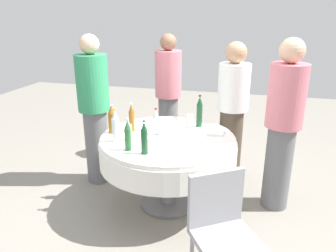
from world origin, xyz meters
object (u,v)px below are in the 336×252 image
object	(u,v)px
dining_table	(168,151)
wine_glass_front	(182,123)
bottle_clear_mid	(156,122)
person_east	(283,124)
person_mid	(232,111)
bottle_dark_green_north	(144,138)
bottle_amber_front	(132,118)
person_north	(168,94)
plate_south	(162,121)
bottle_green_left	(128,136)
chair_near	(222,225)
plate_far	(181,143)
person_left	(94,108)
wine_glass_near	(170,124)
bottle_clear_inner	(115,126)
wine_glass_inner	(128,129)
wine_glass_north	(190,118)
bottle_amber_near	(112,120)
bottle_dark_green_east	(199,112)

from	to	relation	value
dining_table	wine_glass_front	bearing A→B (deg)	138.78
bottle_clear_mid	person_east	world-z (taller)	person_east
person_mid	person_east	xyz separation A→B (m)	(0.45, 0.50, 0.05)
bottle_dark_green_north	bottle_amber_front	xyz separation A→B (m)	(-0.49, -0.29, -0.00)
bottle_clear_mid	person_north	world-z (taller)	person_north
plate_south	bottle_clear_mid	bearing A→B (deg)	7.68
bottle_green_left	person_mid	xyz separation A→B (m)	(-1.09, 0.80, -0.04)
person_mid	chair_near	bearing A→B (deg)	-49.91
bottle_dark_green_north	plate_far	bearing A→B (deg)	139.80
person_left	chair_near	bearing A→B (deg)	-110.87
bottle_amber_front	wine_glass_near	bearing A→B (deg)	88.02
bottle_clear_inner	wine_glass_inner	distance (m)	0.12
wine_glass_inner	person_north	world-z (taller)	person_north
wine_glass_inner	bottle_amber_front	bearing A→B (deg)	-167.90
wine_glass_north	plate_far	xyz separation A→B (m)	(0.44, -0.00, -0.09)
bottle_dark_green_north	wine_glass_near	world-z (taller)	bottle_dark_green_north
bottle_amber_near	person_east	distance (m)	1.63
wine_glass_inner	plate_south	xyz separation A→B (m)	(-0.60, 0.15, -0.09)
bottle_amber_near	person_east	xyz separation A→B (m)	(-0.28, 1.61, 0.00)
plate_south	wine_glass_inner	bearing A→B (deg)	-14.48
bottle_amber_front	wine_glass_front	xyz separation A→B (m)	(-0.06, 0.49, -0.03)
wine_glass_front	person_north	distance (m)	1.17
person_east	chair_near	size ratio (longest dim) A/B	1.91
bottle_amber_front	bottle_dark_green_east	bearing A→B (deg)	116.36
bottle_clear_mid	plate_south	distance (m)	0.41
bottle_dark_green_north	bottle_clear_inner	distance (m)	0.39
bottle_amber_front	wine_glass_north	bearing A→B (deg)	114.31
bottle_clear_inner	wine_glass_inner	xyz separation A→B (m)	(-0.06, 0.10, -0.05)
bottle_dark_green_north	bottle_amber_front	size ratio (longest dim) A/B	1.02
person_mid	person_east	world-z (taller)	person_east
bottle_amber_near	wine_glass_north	size ratio (longest dim) A/B	2.03
person_mid	bottle_dark_green_north	bearing A→B (deg)	-81.71
dining_table	plate_south	world-z (taller)	plate_south
bottle_clear_mid	chair_near	size ratio (longest dim) A/B	0.30
person_left	wine_glass_near	bearing A→B (deg)	-87.03
plate_far	bottle_amber_near	bearing A→B (deg)	-98.42
bottle_clear_inner	person_mid	xyz separation A→B (m)	(-0.94, 0.98, -0.06)
bottle_clear_mid	wine_glass_near	distance (m)	0.14
bottle_amber_front	bottle_amber_near	bearing A→B (deg)	-62.24
bottle_dark_green_east	person_left	world-z (taller)	person_left
wine_glass_front	plate_south	bearing A→B (deg)	-137.08
bottle_clear_mid	person_left	distance (m)	0.82
bottle_amber_front	plate_south	xyz separation A→B (m)	(-0.37, 0.20, -0.13)
person_left	dining_table	bearing A→B (deg)	-90.00
wine_glass_north	plate_far	world-z (taller)	wine_glass_north
bottle_green_left	wine_glass_north	distance (m)	0.81
person_left	person_mid	bearing A→B (deg)	-56.18
dining_table	bottle_green_left	world-z (taller)	bottle_green_left
plate_south	person_left	distance (m)	0.75
bottle_dark_green_east	plate_south	distance (m)	0.45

